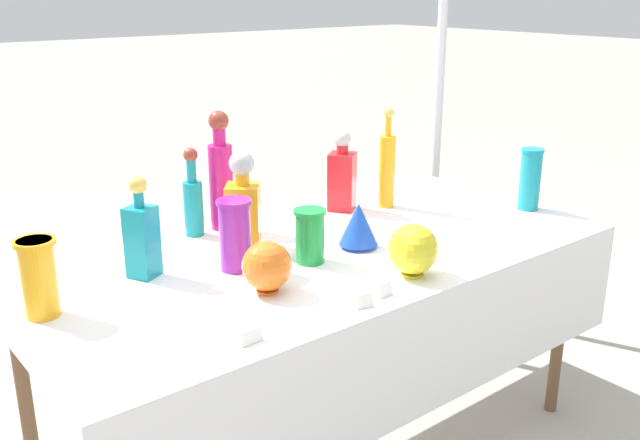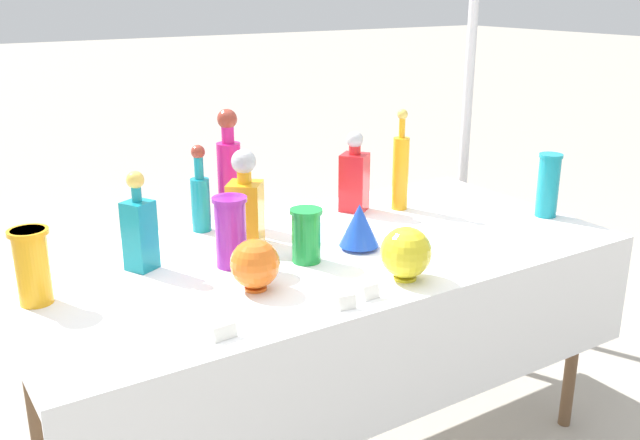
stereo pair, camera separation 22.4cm
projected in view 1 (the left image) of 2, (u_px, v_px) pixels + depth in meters
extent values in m
cube|color=white|center=(320.00, 254.00, 2.28)|extent=(1.92, 0.91, 0.03)
cube|color=white|center=(423.00, 358.00, 2.00)|extent=(1.92, 0.01, 0.38)
cylinder|color=brown|center=(560.00, 324.00, 2.65)|extent=(0.04, 0.04, 0.73)
cylinder|color=brown|center=(25.00, 402.00, 2.16)|extent=(0.04, 0.04, 0.73)
cylinder|color=brown|center=(420.00, 268.00, 3.18)|extent=(0.04, 0.04, 0.73)
cylinder|color=#C61972|center=(222.00, 187.00, 2.44)|extent=(0.08, 0.08, 0.29)
cylinder|color=#C61972|center=(219.00, 136.00, 2.38)|extent=(0.04, 0.04, 0.06)
sphere|color=maroon|center=(219.00, 121.00, 2.36)|extent=(0.07, 0.07, 0.07)
cylinder|color=orange|center=(387.00, 172.00, 2.68)|extent=(0.06, 0.06, 0.27)
cylinder|color=orange|center=(388.00, 126.00, 2.63)|extent=(0.02, 0.02, 0.08)
sphere|color=gold|center=(389.00, 113.00, 2.61)|extent=(0.04, 0.04, 0.04)
cylinder|color=teal|center=(194.00, 209.00, 2.39)|extent=(0.06, 0.06, 0.18)
cylinder|color=teal|center=(191.00, 171.00, 2.34)|extent=(0.03, 0.03, 0.08)
sphere|color=maroon|center=(190.00, 155.00, 2.33)|extent=(0.05, 0.05, 0.05)
cube|color=red|center=(342.00, 182.00, 2.65)|extent=(0.13, 0.13, 0.22)
cylinder|color=red|center=(342.00, 149.00, 2.61)|extent=(0.04, 0.04, 0.04)
sphere|color=#B2B2B7|center=(342.00, 139.00, 2.60)|extent=(0.06, 0.06, 0.06)
cube|color=teal|center=(142.00, 242.00, 2.04)|extent=(0.10, 0.10, 0.21)
cylinder|color=teal|center=(139.00, 199.00, 2.00)|extent=(0.03, 0.03, 0.05)
sphere|color=gold|center=(138.00, 185.00, 1.99)|extent=(0.05, 0.05, 0.05)
cube|color=orange|center=(243.00, 216.00, 2.27)|extent=(0.15, 0.15, 0.21)
cylinder|color=orange|center=(242.00, 178.00, 2.23)|extent=(0.05, 0.05, 0.05)
sphere|color=#B2B2B7|center=(242.00, 163.00, 2.22)|extent=(0.08, 0.08, 0.08)
cylinder|color=teal|center=(530.00, 179.00, 2.65)|extent=(0.08, 0.08, 0.23)
cylinder|color=teal|center=(533.00, 150.00, 2.62)|extent=(0.08, 0.08, 0.01)
cylinder|color=orange|center=(39.00, 278.00, 1.79)|extent=(0.09, 0.09, 0.21)
cylinder|color=orange|center=(34.00, 242.00, 1.76)|extent=(0.10, 0.10, 0.01)
cylinder|color=purple|center=(235.00, 235.00, 2.09)|extent=(0.09, 0.09, 0.22)
cylinder|color=purple|center=(234.00, 202.00, 2.06)|extent=(0.10, 0.10, 0.01)
cylinder|color=#198C38|center=(310.00, 236.00, 2.15)|extent=(0.09, 0.09, 0.17)
cylinder|color=#198C38|center=(310.00, 212.00, 2.13)|extent=(0.10, 0.10, 0.01)
cylinder|color=blue|center=(358.00, 245.00, 2.30)|extent=(0.06, 0.06, 0.01)
cone|color=blue|center=(358.00, 223.00, 2.28)|extent=(0.13, 0.13, 0.14)
cylinder|color=yellow|center=(412.00, 274.00, 2.08)|extent=(0.07, 0.07, 0.01)
sphere|color=yellow|center=(413.00, 249.00, 2.05)|extent=(0.15, 0.15, 0.15)
cylinder|color=orange|center=(267.00, 291.00, 1.96)|extent=(0.06, 0.06, 0.01)
sphere|color=orange|center=(267.00, 266.00, 1.94)|extent=(0.14, 0.14, 0.14)
cube|color=white|center=(365.00, 301.00, 1.86)|extent=(0.05, 0.02, 0.04)
cube|color=white|center=(385.00, 290.00, 1.93)|extent=(0.05, 0.01, 0.04)
cube|color=white|center=(251.00, 337.00, 1.68)|extent=(0.06, 0.02, 0.04)
cube|color=tan|center=(188.00, 333.00, 3.07)|extent=(0.52, 0.49, 0.28)
cube|color=tan|center=(173.00, 287.00, 3.10)|extent=(0.38, 0.19, 0.09)
cylinder|color=silver|center=(439.00, 89.00, 3.31)|extent=(0.04, 0.04, 2.21)
cylinder|color=#333338|center=(428.00, 302.00, 3.65)|extent=(0.18, 0.18, 0.04)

